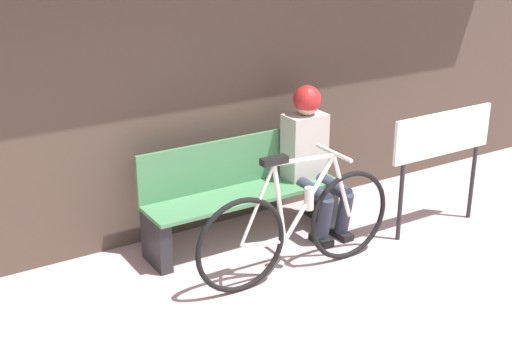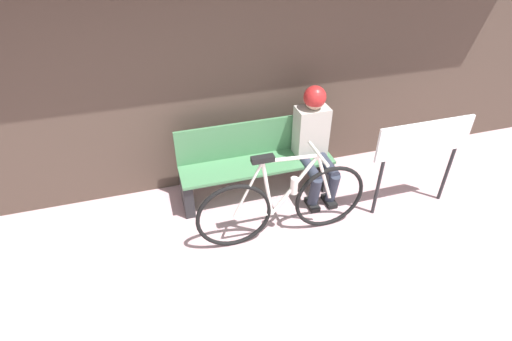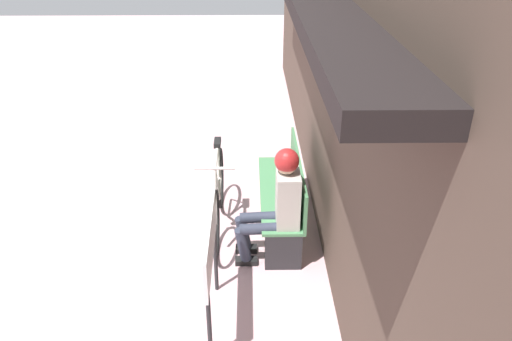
# 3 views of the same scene
# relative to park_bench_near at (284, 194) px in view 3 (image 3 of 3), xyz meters

# --- Properties ---
(ground_plane) EXTENTS (24.00, 24.00, 0.00)m
(ground_plane) POSITION_rel_park_bench_near_xyz_m (-0.17, -2.60, -0.38)
(ground_plane) COLOR #C69EA3
(storefront_wall) EXTENTS (12.00, 0.56, 3.20)m
(storefront_wall) POSITION_rel_park_bench_near_xyz_m (-0.17, 0.41, 1.28)
(storefront_wall) COLOR #4C3D33
(storefront_wall) RESTS_ON ground_plane
(park_bench_near) EXTENTS (1.64, 0.42, 0.82)m
(park_bench_near) POSITION_rel_park_bench_near_xyz_m (0.00, 0.00, 0.00)
(park_bench_near) COLOR #477F51
(park_bench_near) RESTS_ON ground_plane
(bicycle) EXTENTS (1.66, 0.40, 0.96)m
(bicycle) POSITION_rel_park_bench_near_xyz_m (0.06, -0.72, 0.01)
(bicycle) COLOR black
(bicycle) RESTS_ON ground_plane
(person_seated) EXTENTS (0.34, 0.62, 1.21)m
(person_seated) POSITION_rel_park_bench_near_xyz_m (0.61, -0.11, 0.30)
(person_seated) COLOR #2D3342
(person_seated) RESTS_ON ground_plane
(signboard) EXTENTS (1.02, 0.04, 1.02)m
(signboard) POSITION_rel_park_bench_near_xyz_m (1.49, -0.69, 0.39)
(signboard) COLOR #232326
(signboard) RESTS_ON ground_plane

